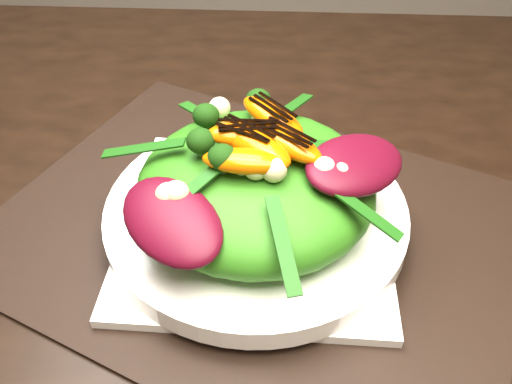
{
  "coord_description": "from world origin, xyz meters",
  "views": [
    {
      "loc": [
        0.31,
        -0.4,
        1.12
      ],
      "look_at": [
        0.29,
        -0.05,
        0.8
      ],
      "focal_mm": 38.0,
      "sensor_mm": 36.0,
      "label": 1
    }
  ],
  "objects_px": {
    "placemat": "(256,228)",
    "salad_bowl": "(256,212)",
    "orange_segment": "(240,134)",
    "lettuce_mound": "(256,185)",
    "plate_base": "(256,224)"
  },
  "relations": [
    {
      "from": "placemat",
      "to": "salad_bowl",
      "type": "distance_m",
      "value": 0.02
    },
    {
      "from": "salad_bowl",
      "to": "orange_segment",
      "type": "relative_size",
      "value": 3.97
    },
    {
      "from": "salad_bowl",
      "to": "placemat",
      "type": "bearing_deg",
      "value": -7.13
    },
    {
      "from": "lettuce_mound",
      "to": "plate_base",
      "type": "bearing_deg",
      "value": 0.0
    },
    {
      "from": "lettuce_mound",
      "to": "salad_bowl",
      "type": "bearing_deg",
      "value": -90.0
    },
    {
      "from": "orange_segment",
      "to": "lettuce_mound",
      "type": "bearing_deg",
      "value": -42.03
    },
    {
      "from": "lettuce_mound",
      "to": "orange_segment",
      "type": "distance_m",
      "value": 0.05
    },
    {
      "from": "orange_segment",
      "to": "placemat",
      "type": "bearing_deg",
      "value": -42.03
    },
    {
      "from": "placemat",
      "to": "salad_bowl",
      "type": "relative_size",
      "value": 1.73
    },
    {
      "from": "salad_bowl",
      "to": "lettuce_mound",
      "type": "xyz_separation_m",
      "value": [
        0.0,
        0.0,
        0.03
      ]
    },
    {
      "from": "salad_bowl",
      "to": "orange_segment",
      "type": "bearing_deg",
      "value": 137.97
    },
    {
      "from": "plate_base",
      "to": "lettuce_mound",
      "type": "distance_m",
      "value": 0.05
    },
    {
      "from": "placemat",
      "to": "salad_bowl",
      "type": "xyz_separation_m",
      "value": [
        -0.0,
        0.0,
        0.02
      ]
    },
    {
      "from": "plate_base",
      "to": "lettuce_mound",
      "type": "height_order",
      "value": "lettuce_mound"
    },
    {
      "from": "plate_base",
      "to": "salad_bowl",
      "type": "distance_m",
      "value": 0.01
    }
  ]
}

